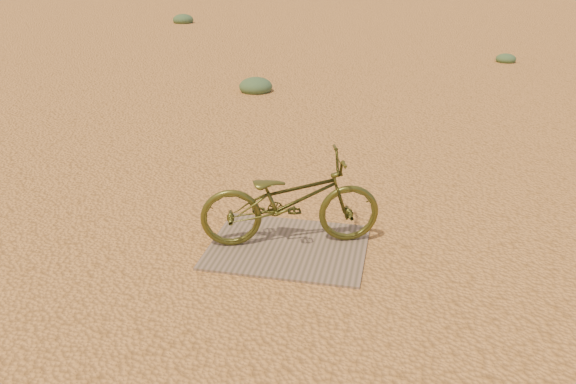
# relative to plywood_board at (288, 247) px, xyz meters

# --- Properties ---
(ground) EXTENTS (120.00, 120.00, 0.00)m
(ground) POSITION_rel_plywood_board_xyz_m (0.06, 0.56, -0.01)
(ground) COLOR #E0984F
(ground) RESTS_ON ground
(plywood_board) EXTENTS (1.35, 1.06, 0.02)m
(plywood_board) POSITION_rel_plywood_board_xyz_m (0.00, 0.00, 0.00)
(plywood_board) COLOR #856A5B
(plywood_board) RESTS_ON ground
(bicycle) EXTENTS (1.64, 0.98, 0.81)m
(bicycle) POSITION_rel_plywood_board_xyz_m (0.00, 0.07, 0.42)
(bicycle) COLOR #454719
(bicycle) RESTS_ON plywood_board
(kale_a) EXTENTS (0.61, 0.61, 0.33)m
(kale_a) POSITION_rel_plywood_board_xyz_m (-1.81, 5.63, -0.01)
(kale_a) COLOR #466341
(kale_a) RESTS_ON ground
(kale_b) EXTENTS (0.46, 0.46, 0.25)m
(kale_b) POSITION_rel_plywood_board_xyz_m (3.09, 9.67, -0.01)
(kale_b) COLOR #466341
(kale_b) RESTS_ON ground
(kale_c) EXTENTS (0.72, 0.72, 0.40)m
(kale_c) POSITION_rel_plywood_board_xyz_m (-7.03, 15.18, -0.01)
(kale_c) COLOR #466341
(kale_c) RESTS_ON ground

